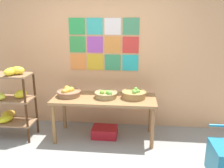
% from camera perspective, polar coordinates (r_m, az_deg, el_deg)
% --- Properties ---
extents(back_wall_with_art, '(4.94, 0.07, 2.76)m').
position_cam_1_polar(back_wall_with_art, '(4.25, -1.68, 7.92)').
color(back_wall_with_art, '#E5A36E').
rests_on(back_wall_with_art, ground).
extents(banana_shelf_unit, '(0.87, 0.47, 1.22)m').
position_cam_1_polar(banana_shelf_unit, '(4.22, -23.72, -2.99)').
color(banana_shelf_unit, '#3D220E').
rests_on(banana_shelf_unit, ground).
extents(display_table, '(1.66, 0.69, 0.71)m').
position_cam_1_polar(display_table, '(3.87, -1.85, -4.40)').
color(display_table, olive).
rests_on(display_table, ground).
extents(fruit_basket_centre, '(0.37, 0.37, 0.14)m').
position_cam_1_polar(fruit_basket_centre, '(3.81, -1.44, -2.49)').
color(fruit_basket_centre, tan).
rests_on(fruit_basket_centre, display_table).
extents(fruit_basket_back_right, '(0.39, 0.39, 0.16)m').
position_cam_1_polar(fruit_basket_back_right, '(3.95, -10.37, -1.96)').
color(fruit_basket_back_right, '#906A48').
rests_on(fruit_basket_back_right, display_table).
extents(fruit_basket_left, '(0.39, 0.39, 0.16)m').
position_cam_1_polar(fruit_basket_left, '(3.80, 5.31, -2.44)').
color(fruit_basket_left, '#A77D45').
rests_on(fruit_basket_left, display_table).
extents(produce_crate_under_table, '(0.42, 0.33, 0.16)m').
position_cam_1_polar(produce_crate_under_table, '(4.11, -1.76, -11.41)').
color(produce_crate_under_table, '#AC161F').
rests_on(produce_crate_under_table, ground).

